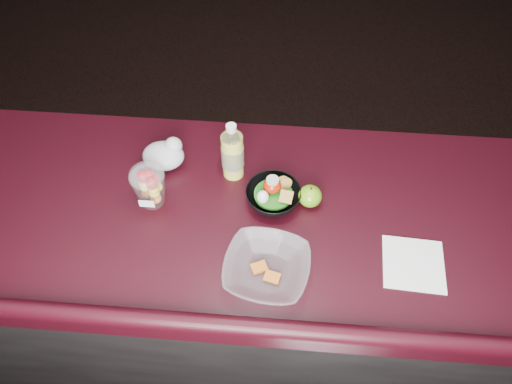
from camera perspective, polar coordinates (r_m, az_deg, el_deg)
room_shell at (r=0.64m, az=-6.03°, el=19.09°), size 8.00×8.00×8.00m
counter at (r=1.86m, az=-1.24°, el=-11.34°), size 4.06×0.71×1.02m
lemonade_bottle at (r=1.45m, az=-2.69°, el=4.32°), size 0.07×0.07×0.20m
fruit_cup at (r=1.42m, az=-12.13°, el=0.80°), size 0.10×0.10×0.14m
green_apple at (r=1.43m, az=6.20°, el=-0.47°), size 0.07×0.07×0.07m
plastic_bag at (r=1.53m, az=-10.39°, el=4.24°), size 0.13×0.10×0.09m
snack_bowl at (r=1.42m, az=1.93°, el=-0.39°), size 0.21×0.21×0.09m
takeout_bowl at (r=1.30m, az=1.23°, el=-8.75°), size 0.25×0.25×0.05m
paper_napkin at (r=1.39m, az=17.55°, el=-7.86°), size 0.17×0.17×0.00m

